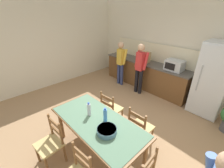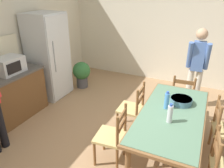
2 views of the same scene
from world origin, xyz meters
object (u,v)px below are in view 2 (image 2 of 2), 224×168
Objects in this scene: dining_table at (172,118)px; person_by_table at (197,65)px; bottle_near_centre at (170,114)px; chair_side_far_left at (112,136)px; potted_plant at (82,73)px; chair_side_near_right at (224,130)px; chair_head_end at (182,97)px; refrigerator at (48,56)px; serving_bowl at (181,100)px; chair_side_far_right at (132,108)px; bottle_off_centre at (167,101)px; microwave at (9,65)px.

dining_table is 1.13× the size of person_by_table.
dining_table is at bearing 0.67° from bottle_near_centre.
chair_side_far_left is at bearing 120.64° from dining_table.
person_by_table is 2.72m from potted_plant.
chair_side_near_right is 1.09m from chair_head_end.
chair_side_near_right is 1.68m from chair_side_far_left.
chair_side_far_left is (-0.86, 1.45, 0.00)m from chair_side_near_right.
dining_table is 7.00× the size of bottle_near_centre.
dining_table is (-0.94, -2.96, -0.25)m from refrigerator.
bottle_near_centre reaches higher than serving_bowl.
chair_side_far_right is 1.36× the size of potted_plant.
chair_side_far_right is at bearing -103.29° from refrigerator.
chair_side_far_left is (-0.52, 0.61, -0.46)m from bottle_off_centre.
bottle_near_centre is (-1.18, -2.96, -0.04)m from refrigerator.
refrigerator is 2.08× the size of chair_side_near_right.
chair_side_near_right is at bearing -81.57° from serving_bowl.
person_by_table is at bearing -3.93° from dining_table.
chair_side_far_left is (-0.76, 0.78, -0.39)m from serving_bowl.
dining_table is 0.88m from chair_side_near_right.
refrigerator is at bearing 78.56° from serving_bowl.
refrigerator reaches higher than chair_side_far_right.
refrigerator is 1.00× the size of dining_table.
bottle_off_centre is 1.70m from person_by_table.
person_by_table is (0.84, -3.08, -0.01)m from refrigerator.
microwave is 2.36m from chair_side_far_left.
chair_side_near_right and chair_side_far_right have the same top height.
person_by_table is at bearing -2.40° from serving_bowl.
dining_table is at bearing -107.64° from refrigerator.
person_by_table is at bearing -7.84° from bottle_off_centre.
chair_head_end reaches higher than serving_bowl.
refrigerator is at bearing 73.42° from bottle_off_centre.
bottle_off_centre is at bearing 124.86° from chair_side_far_left.
bottle_off_centre is 0.16× the size of person_by_table.
chair_side_near_right is at bearing -47.38° from bottle_near_centre.
refrigerator reaches higher than dining_table.
bottle_off_centre is 0.84× the size of serving_bowl.
person_by_table is (0.55, -0.13, 0.50)m from chair_head_end.
refrigerator is at bearing 146.58° from potted_plant.
serving_bowl is 1.46m from person_by_table.
chair_side_near_right is 0.55× the size of person_by_table.
microwave reaches higher than dining_table.
serving_bowl is 1.16m from chair_side_far_left.
bottle_off_centre reaches higher than chair_side_far_right.
bottle_off_centre is at bearing 61.06° from chair_side_far_right.
dining_table is at bearing -8.66° from person_by_table.
serving_bowl is 0.35× the size of chair_side_far_left.
bottle_near_centre is 0.88m from chair_side_far_left.
person_by_table is at bearing 17.78° from chair_side_near_right.
refrigerator is at bearing -1.03° from microwave.
refrigerator reaches higher than chair_side_far_left.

